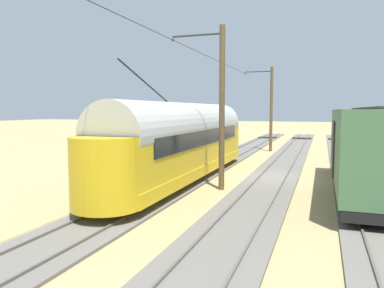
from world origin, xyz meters
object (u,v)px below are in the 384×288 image
at_px(coach_adjacent, 367,148).
at_px(catenary_pole_mid_near, 221,105).
at_px(vintage_streetcar, 185,140).
at_px(catenary_pole_foreground, 271,108).

height_order(coach_adjacent, catenary_pole_mid_near, catenary_pole_mid_near).
bearing_deg(catenary_pole_mid_near, vintage_streetcar, -33.90).
xyz_separation_m(vintage_streetcar, catenary_pole_foreground, (-2.49, -16.59, 1.86)).
xyz_separation_m(vintage_streetcar, catenary_pole_mid_near, (-2.49, 1.67, 1.86)).
distance_m(coach_adjacent, catenary_pole_foreground, 18.27).
bearing_deg(catenary_pole_mid_near, coach_adjacent, -168.48).
relative_size(catenary_pole_foreground, catenary_pole_mid_near, 1.00).
xyz_separation_m(coach_adjacent, catenary_pole_mid_near, (6.68, 1.36, 1.96)).
height_order(catenary_pole_foreground, catenary_pole_mid_near, same).
height_order(vintage_streetcar, coach_adjacent, vintage_streetcar).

